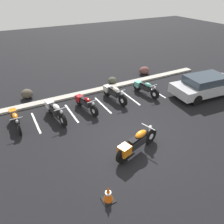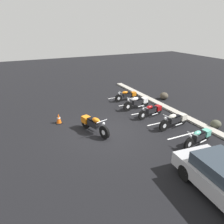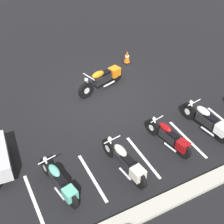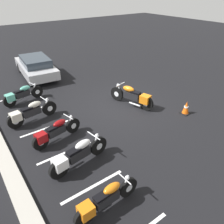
# 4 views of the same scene
# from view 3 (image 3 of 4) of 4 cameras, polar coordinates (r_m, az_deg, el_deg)

# --- Properties ---
(ground) EXTENTS (60.00, 60.00, 0.00)m
(ground) POSITION_cam_3_polar(r_m,az_deg,el_deg) (13.33, -1.59, 3.01)
(ground) COLOR black
(motorcycle_orange_featured) EXTENTS (2.38, 0.99, 0.96)m
(motorcycle_orange_featured) POSITION_cam_3_polar(r_m,az_deg,el_deg) (13.50, -1.62, 6.17)
(motorcycle_orange_featured) COLOR black
(motorcycle_orange_featured) RESTS_ON ground
(parked_bike_1) EXTENTS (0.72, 2.27, 0.89)m
(parked_bike_1) POSITION_cam_3_polar(r_m,az_deg,el_deg) (11.81, 17.06, -1.59)
(parked_bike_1) COLOR black
(parked_bike_1) RESTS_ON ground
(parked_bike_2) EXTENTS (0.73, 2.08, 0.82)m
(parked_bike_2) POSITION_cam_3_polar(r_m,az_deg,el_deg) (10.90, 10.52, -4.56)
(parked_bike_2) COLOR black
(parked_bike_2) RESTS_ON ground
(parked_bike_3) EXTENTS (0.70, 2.25, 0.89)m
(parked_bike_3) POSITION_cam_3_polar(r_m,az_deg,el_deg) (9.90, 2.44, -9.09)
(parked_bike_3) COLOR black
(parked_bike_3) RESTS_ON ground
(parked_bike_4) EXTENTS (0.73, 2.09, 0.83)m
(parked_bike_4) POSITION_cam_3_polar(r_m,az_deg,el_deg) (9.55, -9.57, -12.48)
(parked_bike_4) COLOR black
(parked_bike_4) RESTS_ON ground
(concrete_curb) EXTENTS (18.00, 0.50, 0.12)m
(concrete_curb) POSITION_cam_3_polar(r_m,az_deg,el_deg) (9.94, 13.45, -14.03)
(concrete_curb) COLOR #A8A399
(concrete_curb) RESTS_ON ground
(traffic_cone) EXTENTS (0.40, 0.40, 0.63)m
(traffic_cone) POSITION_cam_3_polar(r_m,az_deg,el_deg) (15.56, 2.77, 10.01)
(traffic_cone) COLOR black
(traffic_cone) RESTS_ON ground
(stall_line_2) EXTENTS (0.10, 2.10, 0.00)m
(stall_line_2) POSITION_cam_3_polar(r_m,az_deg,el_deg) (11.60, 13.62, -4.82)
(stall_line_2) COLOR white
(stall_line_2) RESTS_ON ground
(stall_line_3) EXTENTS (0.10, 2.10, 0.00)m
(stall_line_3) POSITION_cam_3_polar(r_m,az_deg,el_deg) (10.72, 5.66, -8.18)
(stall_line_3) COLOR white
(stall_line_3) RESTS_ON ground
(stall_line_4) EXTENTS (0.10, 2.10, 0.00)m
(stall_line_4) POSITION_cam_3_polar(r_m,az_deg,el_deg) (10.11, -3.64, -11.84)
(stall_line_4) COLOR white
(stall_line_4) RESTS_ON ground
(stall_line_5) EXTENTS (0.10, 2.10, 0.00)m
(stall_line_5) POSITION_cam_3_polar(r_m,az_deg,el_deg) (9.84, -14.06, -15.48)
(stall_line_5) COLOR white
(stall_line_5) RESTS_ON ground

